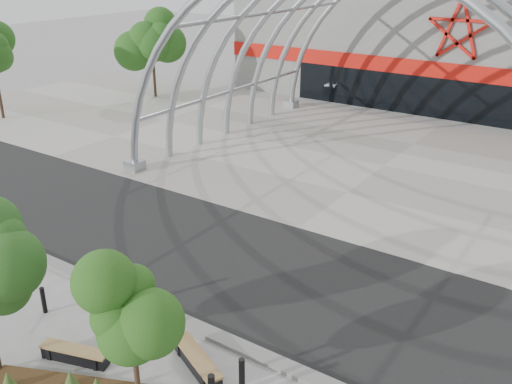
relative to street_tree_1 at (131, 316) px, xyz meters
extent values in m
plane|color=gray|center=(-1.79, 3.47, -2.70)|extent=(140.00, 140.00, 0.00)
cube|color=black|center=(-1.79, 6.97, -2.69)|extent=(140.00, 7.00, 0.02)
cube|color=#9B968B|center=(-1.79, 18.97, -2.68)|extent=(60.00, 17.00, 0.04)
cube|color=slate|center=(-1.79, 3.22, -2.64)|extent=(60.00, 0.50, 0.12)
cube|color=slate|center=(-1.79, 36.97, 1.30)|extent=(34.00, 15.00, 8.00)
cube|color=black|center=(-1.79, 29.52, -1.40)|extent=(22.00, 0.25, 2.60)
cube|color=red|center=(-1.79, 29.52, 0.40)|extent=(34.00, 0.30, 1.00)
torus|color=#A1A7AC|center=(-1.79, 11.47, -2.70)|extent=(20.36, 0.36, 20.36)
torus|color=#A1A7AC|center=(-1.79, 13.97, -2.70)|extent=(20.36, 0.36, 20.36)
torus|color=#A1A7AC|center=(-1.79, 16.47, -2.70)|extent=(20.36, 0.36, 20.36)
torus|color=#A1A7AC|center=(-1.79, 18.97, -2.70)|extent=(20.36, 0.36, 20.36)
torus|color=#A1A7AC|center=(-1.79, 21.47, -2.70)|extent=(20.36, 0.36, 20.36)
torus|color=#A1A7AC|center=(-1.79, 23.97, -2.70)|extent=(20.36, 0.36, 20.36)
torus|color=#A1A7AC|center=(-1.79, 26.47, -2.70)|extent=(20.36, 0.36, 20.36)
cylinder|color=#A1A7AC|center=(-8.86, 18.97, 4.37)|extent=(0.20, 15.00, 0.20)
cylinder|color=#A1A7AC|center=(-11.45, 18.97, -0.11)|extent=(0.20, 15.00, 0.20)
cube|color=#A1A7AC|center=(-11.79, 11.47, -2.45)|extent=(0.80, 0.80, 0.50)
cube|color=#A1A7AC|center=(-11.79, 26.47, -2.45)|extent=(0.80, 0.80, 0.50)
cone|color=#48652A|center=(-1.92, -0.43, -2.35)|extent=(0.38, 0.38, 0.48)
cone|color=#48652A|center=(-3.16, -1.32, -2.35)|extent=(0.38, 0.38, 0.48)
cylinder|color=#342114|center=(0.00, 0.00, -1.74)|extent=(0.13, 0.13, 1.92)
ellipsoid|color=#1F4A10|center=(0.00, 0.00, 0.01)|extent=(1.59, 1.59, 2.10)
cube|color=black|center=(-2.72, 0.34, -2.54)|extent=(1.89, 0.89, 0.32)
cube|color=black|center=(-3.38, 0.14, -2.51)|extent=(0.23, 0.43, 0.37)
cube|color=black|center=(-2.05, 0.55, -2.51)|extent=(0.23, 0.43, 0.37)
cube|color=olive|center=(-2.72, 0.34, -2.32)|extent=(1.95, 0.97, 0.06)
cube|color=black|center=(0.18, 1.90, -2.52)|extent=(2.04, 1.22, 0.35)
cube|color=black|center=(-0.53, 2.22, -2.49)|extent=(0.30, 0.46, 0.41)
cube|color=black|center=(0.88, 1.57, -2.49)|extent=(0.30, 0.46, 0.41)
cube|color=olive|center=(0.18, 1.90, -2.28)|extent=(2.12, 1.31, 0.06)
cylinder|color=black|center=(-5.25, 1.29, -2.27)|extent=(0.14, 0.14, 0.86)
cylinder|color=black|center=(-3.37, 3.04, -2.23)|extent=(0.15, 0.15, 0.94)
cylinder|color=black|center=(-2.43, 1.45, -2.13)|extent=(0.18, 0.18, 1.14)
cylinder|color=black|center=(1.58, 1.92, -2.22)|extent=(0.15, 0.15, 0.96)
cylinder|color=#2E2116|center=(-21.79, 23.47, -1.05)|extent=(0.20, 0.20, 3.30)
ellipsoid|color=#174511|center=(-21.79, 23.47, 1.95)|extent=(3.00, 3.00, 3.60)
cylinder|color=black|center=(-25.79, 13.47, -1.32)|extent=(0.20, 0.20, 2.75)
camera|label=1|loc=(8.10, -7.03, 7.31)|focal=40.00mm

